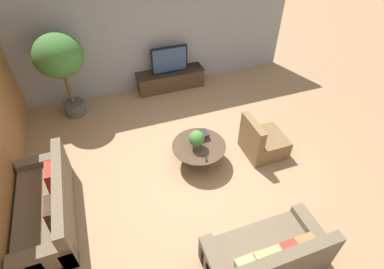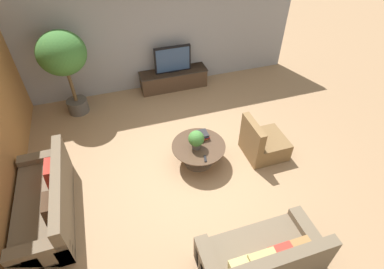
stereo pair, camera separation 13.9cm
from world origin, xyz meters
TOP-DOWN VIEW (x-y plane):
  - ground_plane at (0.00, 0.00)m, footprint 24.00×24.00m
  - back_wall_stone at (0.00, 3.26)m, footprint 7.40×0.12m
  - media_console at (0.37, 2.94)m, footprint 1.77×0.50m
  - television at (0.37, 2.94)m, footprint 0.94×0.13m
  - coffee_table at (0.11, 0.13)m, footprint 1.04×1.04m
  - couch_by_wall at (-2.68, -0.24)m, footprint 0.84×2.07m
  - couch_near_entry at (0.28, -2.18)m, footprint 1.74×0.84m
  - armchair_wicker at (1.43, -0.05)m, footprint 0.80×0.76m
  - potted_palm_tall at (-2.10, 2.61)m, footprint 1.03×1.03m
  - potted_plant_tabletop at (0.05, 0.09)m, footprint 0.30×0.30m
  - book_stack at (0.26, 0.33)m, footprint 0.26×0.29m
  - remote_black at (0.11, -0.25)m, footprint 0.08×0.16m

SIDE VIEW (x-z plane):
  - ground_plane at x=0.00m, z-range 0.00..0.00m
  - media_console at x=0.37m, z-range 0.01..0.50m
  - armchair_wicker at x=1.43m, z-range -0.16..0.70m
  - couch_by_wall at x=-2.68m, z-range -0.13..0.71m
  - couch_near_entry at x=0.28m, z-range -0.13..0.71m
  - coffee_table at x=0.11m, z-range 0.09..0.54m
  - remote_black at x=0.11m, z-range 0.45..0.47m
  - book_stack at x=0.26m, z-range 0.45..0.57m
  - potted_plant_tabletop at x=0.05m, z-range 0.47..0.86m
  - television at x=0.37m, z-range 0.48..1.16m
  - potted_palm_tall at x=-2.10m, z-range 0.43..2.43m
  - back_wall_stone at x=0.00m, z-range 0.00..3.00m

